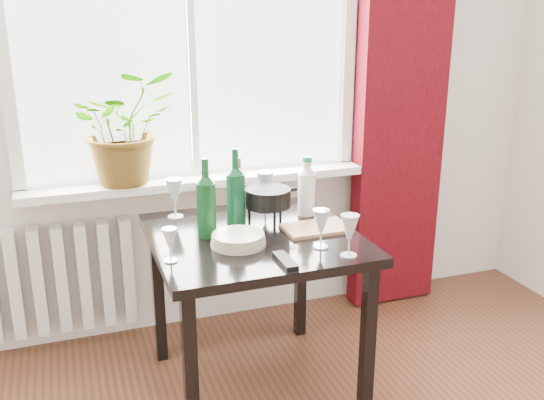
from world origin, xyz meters
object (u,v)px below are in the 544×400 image
object	(u,v)px
potted_plant	(125,127)
plate_stack	(238,240)
fondue_pot	(268,206)
cutting_board	(316,228)
radiator	(50,280)
cleaning_bottle	(307,186)
wine_bottle_right	(236,187)
wineglass_front_left	(170,245)
bottle_amber	(239,183)
wineglass_front_right	(321,228)
wineglass_far_right	(349,235)
tv_remote	(285,261)
table	(254,254)
wineglass_back_center	(265,191)
wineglass_back_left	(175,198)
wine_bottle_left	(206,197)

from	to	relation	value
potted_plant	plate_stack	world-z (taller)	potted_plant
fondue_pot	cutting_board	world-z (taller)	fondue_pot
radiator	cleaning_bottle	world-z (taller)	cleaning_bottle
wine_bottle_right	wineglass_front_left	bearing A→B (deg)	-139.62
cutting_board	bottle_amber	bearing A→B (deg)	120.36
cleaning_bottle	wineglass_front_right	size ratio (longest dim) A/B	1.70
cutting_board	wineglass_far_right	bearing A→B (deg)	-89.64
wine_bottle_right	tv_remote	xyz separation A→B (m)	(0.06, -0.44, -0.17)
table	bottle_amber	bearing A→B (deg)	83.55
cleaning_bottle	tv_remote	world-z (taller)	cleaning_bottle
plate_stack	wineglass_back_center	bearing A→B (deg)	57.27
tv_remote	radiator	bearing A→B (deg)	132.04
potted_plant	wineglass_front_right	distance (m)	1.10
bottle_amber	plate_stack	xyz separation A→B (m)	(-0.14, -0.45, -0.10)
bottle_amber	wine_bottle_right	bearing A→B (deg)	-109.32
wineglass_back_left	cutting_board	bearing A→B (deg)	-33.87
fondue_pot	wine_bottle_left	bearing A→B (deg)	-160.46
potted_plant	cleaning_bottle	world-z (taller)	potted_plant
wine_bottle_right	wineglass_back_left	world-z (taller)	wine_bottle_right
bottle_amber	wineglass_back_left	bearing A→B (deg)	-174.55
wineglass_back_center	cutting_board	world-z (taller)	wineglass_back_center
table	potted_plant	world-z (taller)	potted_plant
wineglass_back_left	radiator	bearing A→B (deg)	152.21
wine_bottle_right	bottle_amber	size ratio (longest dim) A/B	1.41
cleaning_bottle	wineglass_back_left	xyz separation A→B (m)	(-0.58, 0.16, -0.04)
table	wineglass_back_left	xyz separation A→B (m)	(-0.27, 0.32, 0.19)
wineglass_back_left	tv_remote	size ratio (longest dim) A/B	1.13
wineglass_front_left	fondue_pot	xyz separation A→B (m)	(0.49, 0.29, 0.01)
wineglass_back_center	radiator	bearing A→B (deg)	160.62
cleaning_bottle	wineglass_far_right	world-z (taller)	cleaning_bottle
wine_bottle_left	bottle_amber	size ratio (longest dim) A/B	1.36
bottle_amber	wine_bottle_left	bearing A→B (deg)	-126.56
wineglass_back_left	fondue_pot	size ratio (longest dim) A/B	0.80
wine_bottle_right	plate_stack	world-z (taller)	wine_bottle_right
wineglass_front_left	potted_plant	bearing A→B (deg)	94.24
wineglass_far_right	wineglass_back_center	size ratio (longest dim) A/B	0.89
wine_bottle_right	bottle_amber	world-z (taller)	wine_bottle_right
radiator	cutting_board	distance (m)	1.35
cleaning_bottle	bottle_amber	bearing A→B (deg)	144.12
plate_stack	tv_remote	size ratio (longest dim) A/B	1.36
wineglass_front_left	wineglass_back_center	bearing A→B (deg)	40.45
bottle_amber	cleaning_bottle	world-z (taller)	cleaning_bottle
wine_bottle_left	wineglass_far_right	distance (m)	0.61
table	wineglass_back_left	world-z (taller)	wineglass_back_left
wineglass_back_center	fondue_pot	size ratio (longest dim) A/B	0.84
wineglass_front_right	cleaning_bottle	bearing A→B (deg)	75.74
wine_bottle_left	wineglass_far_right	size ratio (longest dim) A/B	1.97
tv_remote	wine_bottle_right	bearing A→B (deg)	97.60
potted_plant	fondue_pot	xyz separation A→B (m)	(0.55, -0.49, -0.30)
wineglass_front_right	tv_remote	bearing A→B (deg)	-153.04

